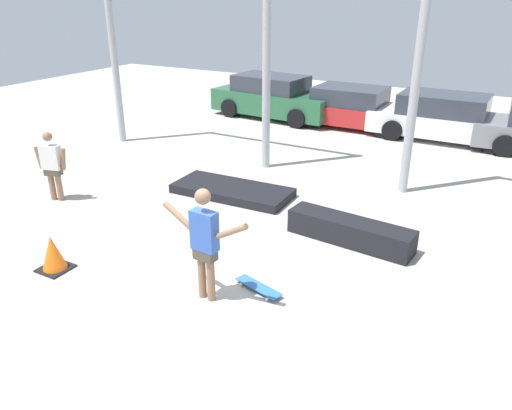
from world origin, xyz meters
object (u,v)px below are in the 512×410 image
Objects in this scene: parked_car_red at (353,108)px; skateboard at (258,287)px; parked_car_green at (274,98)px; parked_car_white at (446,118)px; traffic_cone at (53,254)px; bystander at (52,164)px; skateboarder at (205,239)px; grind_box at (350,231)px; manual_pad at (232,191)px.

skateboard is at bearing -78.05° from parked_car_red.
parked_car_green is 1.00× the size of parked_car_white.
parked_car_green is 1.13× the size of parked_car_red.
skateboard is at bearing 18.45° from traffic_cone.
parked_car_green reaches higher than parked_car_white.
bystander reaches higher than parked_car_green.
skateboarder reaches higher than traffic_cone.
bystander is at bearing -174.32° from skateboard.
grind_box is 7.89m from parked_car_white.
skateboard is 5.71m from bystander.
skateboarder is 0.43× the size of parked_car_red.
parked_car_white is at bearing -143.30° from bystander.
parked_car_white is at bearing 64.65° from manual_pad.
parked_car_green is at bearing 98.64° from traffic_cone.
skateboard is at bearing -107.24° from grind_box.
grind_box is 6.39m from bystander.
parked_car_white is 11.16m from bystander.
skateboarder is at bearing -62.65° from parked_car_green.
grind_box is at bearing 68.81° from skateboarder.
skateboarder is 0.76× the size of grind_box.
grind_box is at bearing 88.55° from skateboard.
parked_car_green is at bearing 115.74° from skateboarder.
traffic_cone is at bearing -95.40° from parked_car_red.
bystander is (-5.57, 0.99, 0.76)m from skateboard.
traffic_cone is (-4.15, -11.15, -0.36)m from parked_car_white.
skateboard is 0.37× the size of grind_box.
traffic_cone is at bearing -140.09° from grind_box.
traffic_cone reaches higher than grind_box.
traffic_cone is (-2.66, -0.53, -0.69)m from skateboarder.
grind_box is 9.66m from parked_car_green.
parked_car_white is at bearing -1.98° from parked_car_red.
bystander reaches higher than parked_car_white.
traffic_cone is at bearing -110.10° from parked_car_white.
skateboarder reaches higher than parked_car_white.
manual_pad reaches higher than skateboard.
parked_car_green is 11.26m from traffic_cone.
bystander reaches higher than parked_car_red.
skateboarder is 10.85m from parked_car_red.
grind_box reaches higher than manual_pad.
parked_car_red is at bearing 108.90° from grind_box.
skateboarder is at bearing -63.64° from manual_pad.
bystander reaches higher than manual_pad.
skateboarder is at bearing -81.60° from parked_car_red.
bystander is (-3.19, -2.11, 0.73)m from manual_pad.
skateboarder is 10.72m from parked_car_white.
skateboard is 0.19× the size of parked_car_green.
grind_box is (1.25, 2.74, -0.76)m from skateboarder.
bystander is at bearing -146.51° from manual_pad.
skateboard is at bearing -58.86° from parked_car_green.
bystander reaches higher than skateboard.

